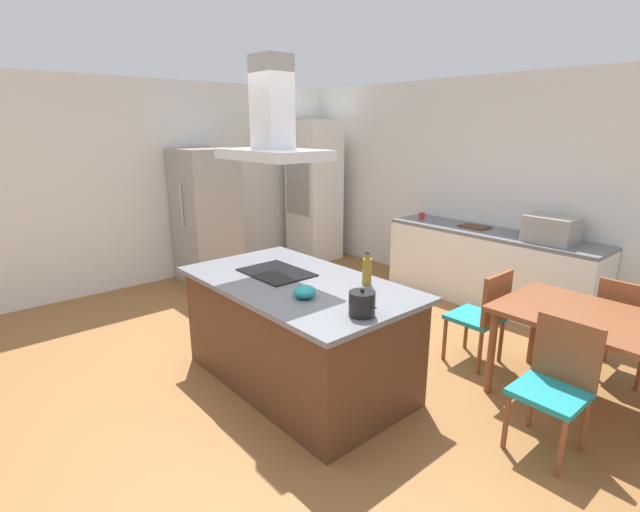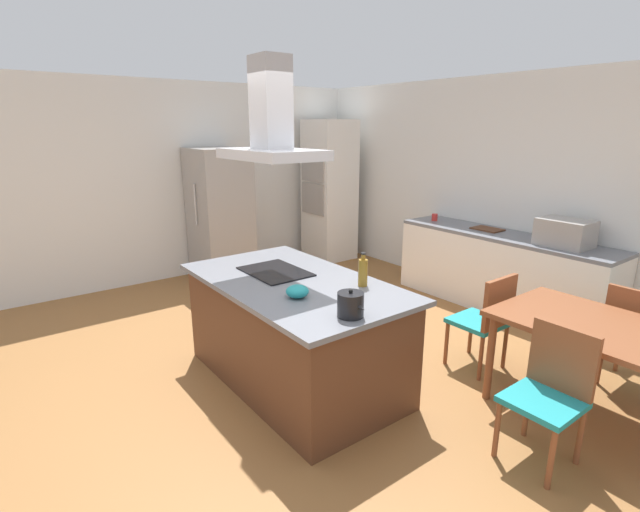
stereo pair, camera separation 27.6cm
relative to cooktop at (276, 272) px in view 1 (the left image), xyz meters
name	(u,v)px [view 1 (the left image)]	position (x,y,z in m)	size (l,w,h in m)	color
ground	(409,332)	(0.28, 1.50, -0.91)	(16.00, 16.00, 0.00)	#936033
wall_back	(505,190)	(0.28, 3.25, 0.44)	(7.20, 0.10, 2.70)	white
wall_left	(203,180)	(-3.17, 1.00, 0.44)	(0.10, 8.80, 2.70)	white
kitchen_island	(298,332)	(0.28, 0.00, -0.45)	(1.99, 1.13, 0.90)	#59331E
cooktop	(276,272)	(0.00, 0.00, 0.00)	(0.60, 0.44, 0.01)	black
tea_kettle	(362,304)	(1.12, -0.11, 0.08)	(0.23, 0.18, 0.19)	black
olive_oil_bottle	(367,271)	(0.71, 0.36, 0.11)	(0.07, 0.07, 0.27)	olive
mixing_bowl	(305,292)	(0.62, -0.19, 0.04)	(0.17, 0.17, 0.09)	teal
back_counter	(488,268)	(0.36, 2.88, -0.46)	(2.55, 0.62, 0.90)	white
countertop_microwave	(551,229)	(1.04, 2.88, 0.13)	(0.50, 0.38, 0.28)	#9E9993
coffee_mug_red	(422,216)	(-0.65, 2.86, 0.04)	(0.08, 0.08, 0.09)	red
cutting_board	(475,227)	(0.10, 2.93, 0.00)	(0.34, 0.24, 0.02)	#59331E
wall_oven_stack	(314,191)	(-2.62, 2.65, 0.20)	(0.70, 0.66, 2.20)	white
refrigerator	(206,216)	(-2.70, 0.77, 0.00)	(0.80, 0.73, 1.82)	#9E9993
dining_table	(599,328)	(2.06, 1.44, -0.24)	(1.40, 0.90, 0.75)	brown
chair_at_left_end	(484,312)	(1.14, 1.44, -0.40)	(0.42, 0.42, 0.89)	teal
chair_facing_island	(557,378)	(2.06, 0.77, -0.40)	(0.42, 0.42, 0.89)	teal
chair_facing_back_wall	(626,324)	(2.06, 2.11, -0.40)	(0.42, 0.42, 0.89)	teal
range_hood	(273,127)	(0.00, 0.00, 1.20)	(0.90, 0.55, 0.78)	#ADADB2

